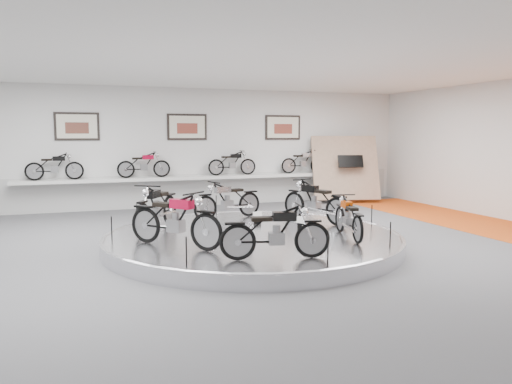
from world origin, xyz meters
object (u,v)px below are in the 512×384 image
object	(u,v)px
shelf	(190,178)
bike_a	(315,201)
bike_b	(228,200)
bike_f	(348,217)
bike_c	(157,206)
bike_d	(175,219)
display_platform	(253,240)
bike_e	(275,232)

from	to	relation	value
shelf	bike_a	bearing A→B (deg)	-71.01
bike_b	bike_f	distance (m)	3.54
bike_c	bike_f	bearing A→B (deg)	90.84
bike_a	bike_d	xyz separation A→B (m)	(-3.74, -1.55, 0.02)
bike_a	bike_c	bearing A→B (deg)	64.01
display_platform	bike_e	world-z (taller)	bike_e
shelf	bike_e	xyz separation A→B (m)	(-0.38, -8.65, -0.22)
bike_c	bike_f	world-z (taller)	bike_c
display_platform	bike_f	bearing A→B (deg)	-32.16
bike_b	bike_e	bearing A→B (deg)	68.72
shelf	bike_e	size ratio (longest dim) A/B	6.73
bike_b	bike_c	size ratio (longest dim) A/B	0.93
shelf	bike_d	size ratio (longest dim) A/B	5.99
bike_b	bike_e	world-z (taller)	bike_b
bike_f	bike_b	bearing A→B (deg)	40.78
bike_a	bike_e	distance (m)	3.85
bike_b	bike_d	bearing A→B (deg)	40.01
bike_b	display_platform	bearing A→B (deg)	73.26
display_platform	bike_d	size ratio (longest dim) A/B	3.48
bike_a	bike_f	xyz separation A→B (m)	(-0.18, -1.93, -0.09)
bike_b	bike_e	size ratio (longest dim) A/B	1.02
display_platform	bike_f	size ratio (longest dim) A/B	4.29
display_platform	bike_e	distance (m)	2.37
shelf	bike_f	distance (m)	7.69
display_platform	bike_f	distance (m)	2.12
bike_a	bike_d	size ratio (longest dim) A/B	0.97
shelf	bike_f	xyz separation A→B (m)	(1.73, -7.49, -0.26)
shelf	bike_d	bearing A→B (deg)	-104.45
display_platform	bike_b	bearing A→B (deg)	88.90
display_platform	bike_b	distance (m)	2.13
bike_a	bike_b	distance (m)	2.21
bike_e	bike_d	bearing A→B (deg)	145.24
bike_e	shelf	bearing A→B (deg)	99.59
bike_b	bike_d	xyz separation A→B (m)	(-1.87, -2.73, 0.05)
shelf	bike_b	bearing A→B (deg)	-89.49
display_platform	bike_b	size ratio (longest dim) A/B	3.85
shelf	bike_a	distance (m)	5.87
bike_a	bike_c	size ratio (longest dim) A/B	0.99
bike_a	bike_b	bearing A→B (deg)	37.28
bike_d	bike_e	xyz separation A→B (m)	(1.45, -1.55, -0.06)
bike_b	bike_c	world-z (taller)	bike_c
bike_d	bike_f	xyz separation A→B (m)	(3.56, -0.38, -0.10)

